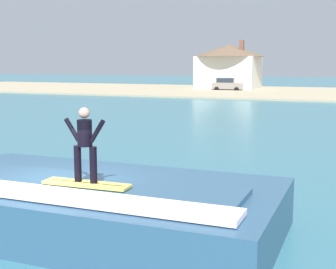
# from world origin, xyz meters

# --- Properties ---
(ground_plane) EXTENTS (260.00, 260.00, 0.00)m
(ground_plane) POSITION_xyz_m (0.00, 0.00, 0.00)
(ground_plane) COLOR #336C7D
(wave_crest) EXTENTS (8.73, 4.51, 1.27)m
(wave_crest) POSITION_xyz_m (0.68, 0.41, 0.60)
(wave_crest) COLOR #2E5371
(wave_crest) RESTS_ON ground_plane
(surfboard) EXTENTS (2.01, 0.53, 0.06)m
(surfboard) POSITION_xyz_m (0.99, -0.27, 1.30)
(surfboard) COLOR #EAD159
(surfboard) RESTS_ON wave_crest
(surfer) EXTENTS (1.01, 0.32, 1.64)m
(surfer) POSITION_xyz_m (0.95, -0.24, 2.25)
(surfer) COLOR black
(surfer) RESTS_ON surfboard
(shoreline_bank) EXTENTS (120.00, 26.87, 0.20)m
(shoreline_bank) POSITION_xyz_m (0.00, 54.64, 0.10)
(shoreline_bank) COLOR tan
(shoreline_bank) RESTS_ON ground_plane
(car_near_shore) EXTENTS (4.33, 2.22, 1.86)m
(car_near_shore) POSITION_xyz_m (-10.73, 55.93, 0.95)
(car_near_shore) COLOR gray
(car_near_shore) RESTS_ON ground_plane
(house_with_chimney) EXTENTS (10.50, 10.50, 7.12)m
(house_with_chimney) POSITION_xyz_m (-11.57, 59.48, 3.69)
(house_with_chimney) COLOR silver
(house_with_chimney) RESTS_ON ground_plane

